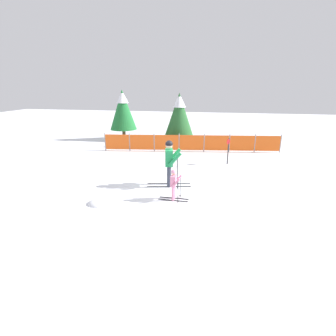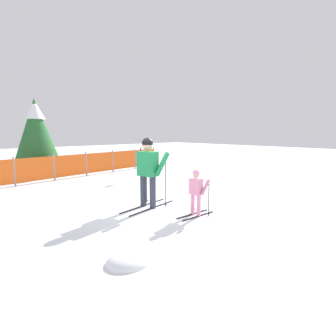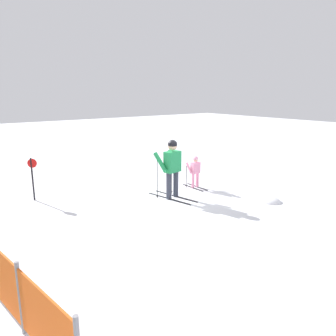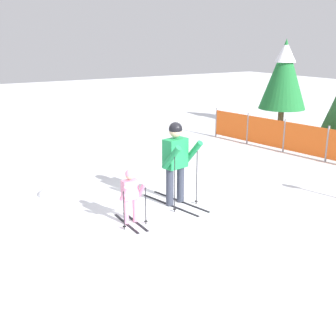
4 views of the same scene
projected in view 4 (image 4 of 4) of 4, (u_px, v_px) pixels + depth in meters
The scene contains 5 objects.
ground_plane at pixel (170, 204), 9.40m from camera, with size 60.00×60.00×0.00m, color white.
skier_adult at pixel (176, 156), 9.07m from camera, with size 1.78×0.86×1.84m.
skier_child at pixel (130, 193), 8.20m from camera, with size 1.06×0.54×1.12m.
conifer_far at pixel (284, 73), 17.19m from camera, with size 1.92×1.92×3.57m.
snow_mound at pixel (52, 195), 9.96m from camera, with size 0.77×0.65×0.31m, color white.
Camera 4 is at (7.40, -4.69, 3.50)m, focal length 45.00 mm.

